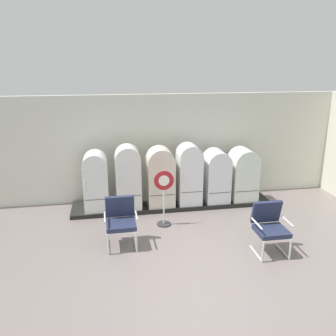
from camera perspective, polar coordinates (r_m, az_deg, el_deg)
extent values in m
cube|color=slate|center=(6.39, 5.85, -17.14)|extent=(12.00, 10.00, 0.05)
cube|color=silver|center=(9.11, -0.01, 3.50)|extent=(11.76, 0.12, 2.81)
cube|color=#47443F|center=(8.92, 0.00, 10.10)|extent=(11.76, 0.07, 0.06)
cube|color=black|center=(8.95, 0.69, -5.93)|extent=(5.11, 0.95, 0.10)
cube|color=white|center=(8.51, -11.94, -3.06)|extent=(0.59, 0.68, 1.15)
cylinder|color=white|center=(8.33, -12.18, 0.64)|extent=(0.59, 0.67, 0.59)
cube|color=#383838|center=(8.26, -11.92, -5.23)|extent=(0.54, 0.01, 0.01)
cylinder|color=silver|center=(8.15, -13.71, -3.09)|extent=(0.02, 0.02, 0.28)
cube|color=white|center=(8.44, -6.67, -2.51)|extent=(0.61, 0.59, 1.27)
cylinder|color=white|center=(8.25, -6.82, 1.65)|extent=(0.61, 0.58, 0.61)
cube|color=#383838|center=(8.25, -6.49, -4.69)|extent=(0.56, 0.01, 0.01)
cylinder|color=silver|center=(8.10, -8.30, -2.31)|extent=(0.02, 0.02, 0.28)
cube|color=silver|center=(8.55, -1.27, -2.53)|extent=(0.67, 0.61, 1.16)
cylinder|color=silver|center=(8.37, -1.29, 1.21)|extent=(0.67, 0.59, 0.67)
cube|color=#383838|center=(8.34, -0.94, -4.59)|extent=(0.61, 0.01, 0.01)
cylinder|color=silver|center=(8.25, 0.94, -2.25)|extent=(0.02, 0.02, 0.28)
cube|color=white|center=(8.66, 3.53, -1.95)|extent=(0.59, 0.60, 1.26)
cylinder|color=white|center=(8.47, 3.61, 2.07)|extent=(0.59, 0.59, 0.59)
cube|color=#383838|center=(8.46, 3.98, -4.07)|extent=(0.54, 0.01, 0.01)
cylinder|color=silver|center=(8.27, 2.48, -1.77)|extent=(0.02, 0.02, 0.28)
cube|color=white|center=(8.93, 8.04, -2.21)|extent=(0.61, 0.69, 1.05)
cylinder|color=white|center=(8.77, 8.19, 1.02)|extent=(0.61, 0.68, 0.61)
cube|color=#383838|center=(8.68, 8.69, -4.15)|extent=(0.56, 0.01, 0.01)
cylinder|color=silver|center=(8.64, 10.36, -2.11)|extent=(0.02, 0.02, 0.28)
cube|color=silver|center=(9.17, 12.38, -1.98)|extent=(0.66, 0.70, 1.03)
cylinder|color=silver|center=(9.02, 12.59, 1.11)|extent=(0.66, 0.68, 0.66)
cube|color=#383838|center=(8.93, 13.14, -3.83)|extent=(0.61, 0.01, 0.01)
cylinder|color=silver|center=(8.93, 14.91, -1.87)|extent=(0.02, 0.02, 0.28)
cylinder|color=silver|center=(7.16, -9.94, -12.83)|extent=(0.05, 0.58, 0.04)
cylinder|color=silver|center=(6.82, -9.99, -12.44)|extent=(0.04, 0.04, 0.42)
cylinder|color=silver|center=(7.17, -5.49, -12.55)|extent=(0.05, 0.58, 0.04)
cylinder|color=silver|center=(6.83, -5.32, -12.15)|extent=(0.04, 0.04, 0.42)
cube|color=#232A45|center=(6.94, -7.87, -9.39)|extent=(0.59, 0.54, 0.09)
cube|color=#232A45|center=(7.07, -8.09, -6.35)|extent=(0.59, 0.18, 0.48)
cylinder|color=silver|center=(6.86, -10.55, -8.15)|extent=(0.04, 0.48, 0.04)
cylinder|color=silver|center=(6.88, -5.33, -7.84)|extent=(0.04, 0.48, 0.04)
cylinder|color=silver|center=(7.04, 14.56, -13.71)|extent=(0.04, 0.58, 0.04)
cylinder|color=silver|center=(6.72, 15.63, -13.31)|extent=(0.04, 0.04, 0.42)
cylinder|color=silver|center=(7.26, 18.60, -13.07)|extent=(0.04, 0.58, 0.04)
cylinder|color=silver|center=(6.96, 19.81, -12.64)|extent=(0.04, 0.04, 0.42)
cube|color=#232A45|center=(6.93, 16.95, -10.09)|extent=(0.59, 0.53, 0.09)
cube|color=#232A45|center=(7.03, 16.16, -7.05)|extent=(0.59, 0.17, 0.48)
cylinder|color=silver|center=(6.72, 14.68, -9.00)|extent=(0.04, 0.48, 0.04)
cylinder|color=silver|center=(6.98, 19.39, -8.41)|extent=(0.04, 0.48, 0.04)
cylinder|color=#2D2D30|center=(7.95, -0.70, -9.35)|extent=(0.32, 0.32, 0.03)
cylinder|color=silver|center=(7.72, -0.71, -5.74)|extent=(0.04, 0.04, 1.06)
cylinder|color=maroon|center=(7.50, -0.69, -2.11)|extent=(0.44, 0.02, 0.44)
cylinder|color=white|center=(7.49, -0.68, -2.14)|extent=(0.24, 0.00, 0.24)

